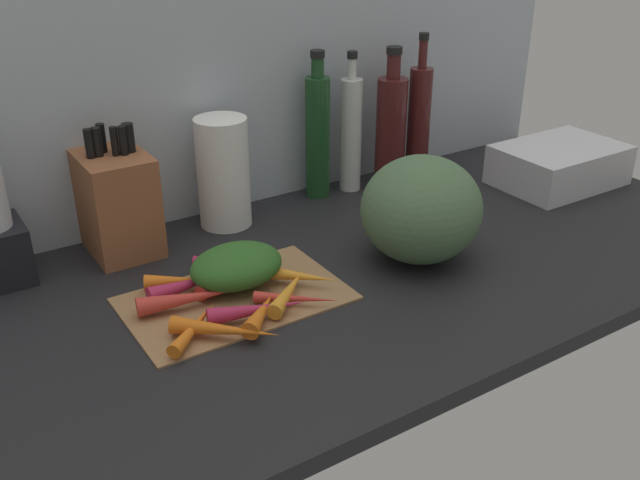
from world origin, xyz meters
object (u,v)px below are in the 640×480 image
at_px(bottle_3, 419,122).
at_px(carrot_4, 188,285).
at_px(carrot_11, 296,299).
at_px(bottle_2, 391,129).
at_px(carrot_9, 290,290).
at_px(bottle_0, 318,134).
at_px(carrot_0, 292,275).
at_px(carrot_6, 178,281).
at_px(paper_towel_roll, 223,173).
at_px(bottle_1, 351,133).
at_px(cutting_board, 237,299).
at_px(carrot_10, 221,264).
at_px(winter_squash, 421,209).
at_px(carrot_3, 258,309).
at_px(knife_block, 118,202).
at_px(carrot_7, 195,327).
at_px(carrot_8, 261,313).
at_px(carrot_1, 189,298).
at_px(carrot_2, 229,277).
at_px(dish_rack, 559,165).
at_px(carrot_5, 225,330).

bearing_deg(bottle_3, carrot_4, -161.89).
height_order(carrot_11, bottle_2, bottle_2).
bearing_deg(carrot_9, bottle_0, 51.49).
relative_size(carrot_0, carrot_9, 1.05).
height_order(carrot_6, paper_towel_roll, paper_towel_roll).
bearing_deg(carrot_0, bottle_3, 29.34).
height_order(carrot_6, bottle_1, bottle_1).
bearing_deg(carrot_6, bottle_1, 23.75).
height_order(cutting_board, carrot_10, carrot_10).
relative_size(carrot_0, winter_squash, 0.69).
distance_m(carrot_10, bottle_3, 0.66).
bearing_deg(carrot_6, bottle_3, 16.20).
distance_m(carrot_3, bottle_1, 0.62).
distance_m(carrot_0, knife_block, 0.38).
height_order(cutting_board, carrot_7, carrot_7).
distance_m(carrot_8, carrot_11, 0.08).
bearing_deg(carrot_10, carrot_1, -137.92).
xyz_separation_m(carrot_10, bottle_0, (0.36, 0.22, 0.13)).
bearing_deg(carrot_10, carrot_2, -102.09).
bearing_deg(carrot_3, carrot_0, 32.10).
distance_m(carrot_11, bottle_1, 0.57).
bearing_deg(carrot_0, carrot_10, 124.97).
bearing_deg(carrot_2, bottle_2, 23.66).
distance_m(carrot_0, bottle_1, 0.50).
xyz_separation_m(carrot_0, carrot_6, (-0.18, 0.09, -0.00)).
xyz_separation_m(carrot_7, carrot_11, (0.18, -0.01, -0.00)).
height_order(carrot_0, carrot_1, carrot_1).
relative_size(carrot_6, knife_block, 0.46).
xyz_separation_m(winter_squash, dish_rack, (0.54, 0.12, -0.06)).
bearing_deg(carrot_1, carrot_5, -85.23).
relative_size(carrot_3, carrot_6, 1.42).
distance_m(winter_squash, bottle_3, 0.43).
bearing_deg(carrot_1, cutting_board, -9.98).
distance_m(bottle_1, bottle_3, 0.18).
bearing_deg(carrot_8, carrot_5, -170.38).
bearing_deg(bottle_2, paper_towel_roll, 178.95).
xyz_separation_m(carrot_3, bottle_3, (0.64, 0.37, 0.12)).
bearing_deg(paper_towel_roll, winter_squash, -54.75).
bearing_deg(paper_towel_roll, carrot_1, -126.23).
relative_size(cutting_board, carrot_10, 3.59).
bearing_deg(carrot_10, carrot_4, -150.23).
distance_m(carrot_1, bottle_1, 0.63).
height_order(knife_block, bottle_1, bottle_1).
xyz_separation_m(carrot_9, knife_block, (-0.18, 0.35, 0.08)).
distance_m(carrot_4, bottle_2, 0.68).
bearing_deg(carrot_4, bottle_3, 18.11).
relative_size(carrot_0, carrot_3, 0.97).
bearing_deg(cutting_board, bottle_1, 34.44).
bearing_deg(bottle_2, carrot_4, -159.55).
distance_m(carrot_0, bottle_3, 0.63).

